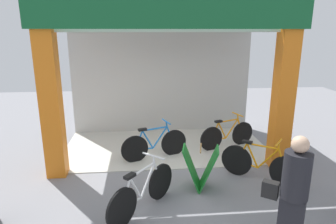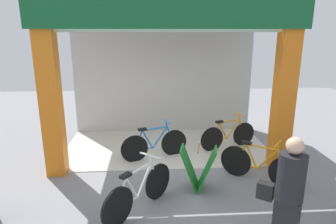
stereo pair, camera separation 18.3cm
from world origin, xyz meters
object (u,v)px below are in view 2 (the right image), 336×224
at_px(bicycle_parked_0, 259,165).
at_px(sandwich_board_sign, 198,168).
at_px(bicycle_parked_1, 139,191).
at_px(bicycle_inside_1, 228,135).
at_px(bicycle_inside_0, 154,144).
at_px(pedestrian_0, 288,194).

xyz_separation_m(bicycle_parked_0, sandwich_board_sign, (-1.28, -0.18, 0.06)).
distance_m(bicycle_parked_1, sandwich_board_sign, 1.31).
bearing_deg(bicycle_parked_0, bicycle_inside_1, 95.07).
height_order(bicycle_inside_0, bicycle_parked_1, bicycle_parked_1).
bearing_deg(pedestrian_0, bicycle_parked_1, 152.42).
bearing_deg(bicycle_parked_1, bicycle_inside_1, 50.30).
bearing_deg(pedestrian_0, sandwich_board_sign, 117.96).
relative_size(sandwich_board_sign, pedestrian_0, 0.51).
relative_size(bicycle_parked_1, pedestrian_0, 0.79).
height_order(bicycle_inside_0, bicycle_inside_1, bicycle_inside_0).
height_order(bicycle_parked_0, pedestrian_0, pedestrian_0).
bearing_deg(pedestrian_0, bicycle_inside_1, 87.10).
bearing_deg(bicycle_parked_0, bicycle_inside_0, 148.18).
xyz_separation_m(bicycle_inside_0, bicycle_parked_0, (2.09, -1.30, 0.00)).
relative_size(bicycle_inside_0, bicycle_parked_1, 1.19).
bearing_deg(sandwich_board_sign, bicycle_parked_1, -148.71).
bearing_deg(bicycle_inside_0, bicycle_inside_1, 15.37).
relative_size(bicycle_inside_1, pedestrian_0, 0.91).
relative_size(bicycle_parked_0, pedestrian_0, 0.79).
bearing_deg(sandwich_board_sign, pedestrian_0, -62.04).
bearing_deg(bicycle_parked_0, bicycle_parked_1, -160.22).
xyz_separation_m(bicycle_inside_1, bicycle_parked_1, (-2.23, -2.69, 0.02)).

